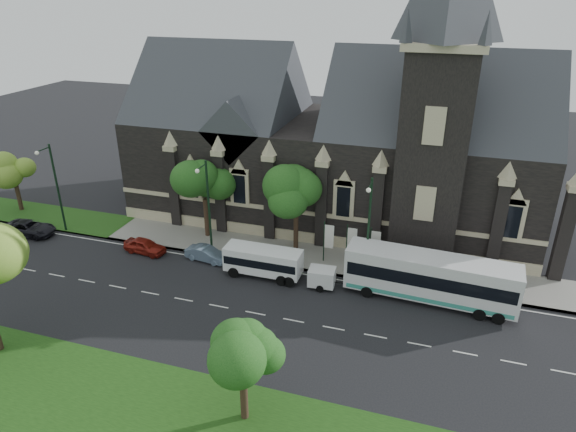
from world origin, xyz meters
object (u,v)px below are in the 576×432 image
at_px(street_lamp_near, 368,225).
at_px(box_trailer, 322,277).
at_px(tree_walk_far, 15,170).
at_px(banner_flag_right, 373,245).
at_px(street_lamp_mid, 208,204).
at_px(banner_flag_center, 350,242).
at_px(shuttle_bus, 263,260).
at_px(tree_walk_left, 207,181).
at_px(tree_walk_right, 299,191).
at_px(sedan, 206,254).
at_px(tour_coach, 430,277).
at_px(car_far_red, 145,246).
at_px(banner_flag_left, 327,239).
at_px(street_lamp_far, 55,184).
at_px(car_far_black, 29,228).
at_px(tree_park_east, 246,351).

relative_size(street_lamp_near, box_trailer, 2.89).
xyz_separation_m(tree_walk_far, banner_flag_right, (38.11, -1.18, -2.24)).
relative_size(street_lamp_mid, banner_flag_center, 2.25).
relative_size(banner_flag_center, banner_flag_right, 1.00).
relative_size(shuttle_bus, box_trailer, 2.09).
bearing_deg(shuttle_bus, tree_walk_left, 144.38).
bearing_deg(tree_walk_right, box_trailer, -57.33).
bearing_deg(tree_walk_far, box_trailer, -8.39).
bearing_deg(tree_walk_far, tree_walk_right, 0.99).
distance_m(tree_walk_far, street_lamp_near, 37.95).
relative_size(banner_flag_right, sedan, 1.02).
bearing_deg(street_lamp_near, tour_coach, -14.34).
height_order(sedan, car_far_red, car_far_red).
xyz_separation_m(banner_flag_left, sedan, (-10.29, -2.80, -1.74)).
relative_size(street_lamp_far, sedan, 2.30).
height_order(tree_walk_right, tree_walk_far, tree_walk_right).
distance_m(shuttle_bus, car_far_red, 11.77).
relative_size(street_lamp_far, tour_coach, 0.69).
distance_m(street_lamp_near, banner_flag_center, 3.74).
bearing_deg(car_far_red, car_far_black, 97.03).
relative_size(tour_coach, car_far_red, 3.25).
bearing_deg(street_lamp_near, sedan, -176.35).
bearing_deg(street_lamp_far, box_trailer, -4.33).
distance_m(tree_walk_left, sedan, 7.03).
relative_size(tree_walk_left, tour_coach, 0.59).
xyz_separation_m(shuttle_bus, sedan, (-5.73, 0.91, -0.82)).
distance_m(tree_park_east, shuttle_bus, 15.60).
xyz_separation_m(car_far_red, car_far_black, (-12.81, -0.21, 0.03)).
relative_size(tree_park_east, shuttle_bus, 0.97).
bearing_deg(tree_walk_left, street_lamp_far, -165.74).
height_order(tree_park_east, banner_flag_right, tree_park_east).
xyz_separation_m(tree_park_east, banner_flag_right, (4.11, 18.32, -2.24)).
bearing_deg(tour_coach, car_far_black, -176.27).
bearing_deg(tour_coach, street_lamp_near, 169.11).
bearing_deg(tree_walk_right, street_lamp_mid, -153.35).
bearing_deg(car_far_red, banner_flag_right, -74.92).
bearing_deg(street_lamp_mid, street_lamp_near, 0.00).
xyz_separation_m(tree_park_east, shuttle_bus, (-4.44, 14.62, -3.16)).
height_order(tree_walk_right, car_far_black, tree_walk_right).
bearing_deg(banner_flag_right, tree_park_east, -102.65).
relative_size(tour_coach, sedan, 3.34).
xyz_separation_m(banner_flag_center, sedan, (-12.29, -2.80, -1.74)).
height_order(tree_walk_left, tree_walk_far, tree_walk_left).
distance_m(tree_walk_left, street_lamp_mid, 4.08).
bearing_deg(tree_walk_left, tree_walk_right, 0.06).
xyz_separation_m(tree_walk_right, car_far_black, (-26.02, -5.13, -5.11)).
distance_m(tree_walk_far, car_far_black, 7.85).
height_order(street_lamp_near, banner_flag_center, street_lamp_near).
distance_m(street_lamp_mid, banner_flag_right, 14.67).
height_order(tree_walk_far, street_lamp_near, street_lamp_near).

